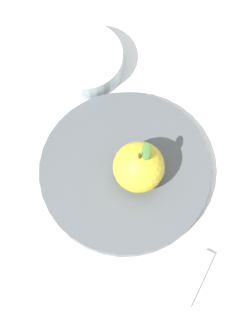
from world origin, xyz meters
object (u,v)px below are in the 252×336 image
object	(u,v)px
apple	(138,165)
side_bowl	(85,60)
knife	(212,248)
dinner_plate	(126,170)

from	to	relation	value
apple	side_bowl	xyz separation A→B (m)	(0.03, 0.20, -0.03)
apple	knife	distance (m)	0.16
dinner_plate	apple	distance (m)	0.05
dinner_plate	knife	bearing A→B (deg)	-73.82
dinner_plate	apple	world-z (taller)	apple
knife	side_bowl	bearing A→B (deg)	91.84
dinner_plate	knife	size ratio (longest dim) A/B	1.27
apple	knife	bearing A→B (deg)	-75.72
dinner_plate	side_bowl	bearing A→B (deg)	79.35
side_bowl	knife	distance (m)	0.35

